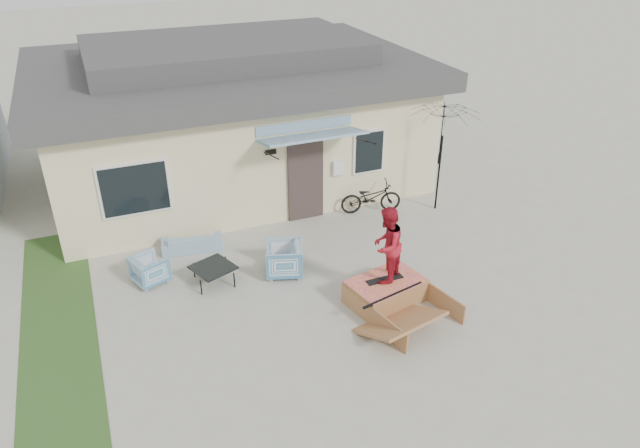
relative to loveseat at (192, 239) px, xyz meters
name	(u,v)px	position (x,y,z in m)	size (l,w,h in m)	color
ground	(341,324)	(2.13, -4.00, -0.28)	(90.00, 90.00, 0.00)	#A1A090
grass_strip	(59,329)	(-3.07, -2.00, -0.28)	(1.40, 8.00, 0.01)	#29491E
house	(230,113)	(2.13, 3.99, 1.66)	(10.80, 8.49, 4.10)	beige
loveseat	(192,239)	(0.00, 0.00, 0.00)	(1.43, 0.42, 0.56)	teal
armchair_left	(149,268)	(-1.13, -1.02, 0.07)	(0.68, 0.64, 0.70)	teal
armchair_right	(284,258)	(1.70, -1.84, 0.13)	(0.80, 0.75, 0.83)	teal
coffee_table	(214,274)	(0.15, -1.58, -0.08)	(0.81, 0.81, 0.40)	black
bicycle	(371,194)	(4.86, 0.11, 0.25)	(0.57, 1.64, 1.05)	black
patio_umbrella	(441,148)	(6.59, -0.39, 1.47)	(2.04, 1.92, 2.20)	black
skate_ramp	(386,291)	(3.31, -3.65, -0.03)	(1.51, 2.01, 0.50)	#946138
skateboard	(385,279)	(3.30, -3.60, 0.25)	(0.81, 0.20, 0.05)	black
skater	(387,244)	(3.30, -3.60, 1.09)	(0.80, 0.62, 1.64)	#A81725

